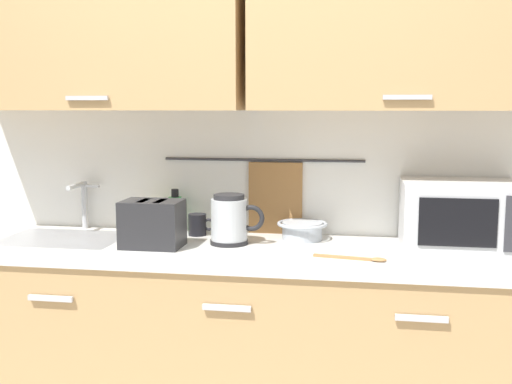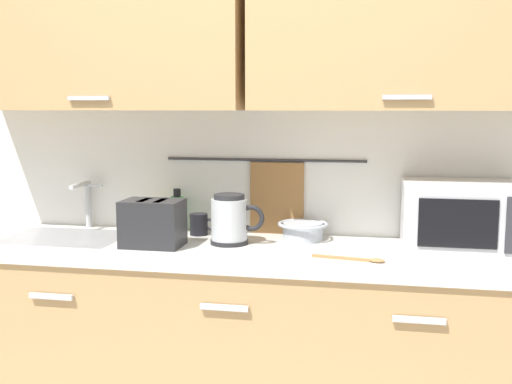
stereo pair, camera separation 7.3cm
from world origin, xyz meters
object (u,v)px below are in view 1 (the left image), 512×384
object	(u,v)px
mixing_bowl	(302,229)
wooden_spoon	(359,258)
dish_soap_bottle	(175,213)
microwave	(460,215)
toaster	(152,224)
electric_kettle	(230,220)
mug_by_kettle	(198,225)
mug_near_sink	(151,225)

from	to	relation	value
mixing_bowl	wooden_spoon	size ratio (longest dim) A/B	0.78
dish_soap_bottle	mixing_bowl	xyz separation A→B (m)	(0.58, -0.08, -0.04)
microwave	toaster	bearing A→B (deg)	-171.53
dish_soap_bottle	toaster	size ratio (longest dim) A/B	0.77
electric_kettle	mug_by_kettle	distance (m)	0.24
dish_soap_bottle	mug_by_kettle	distance (m)	0.14
wooden_spoon	mug_near_sink	bearing A→B (deg)	161.80
microwave	electric_kettle	bearing A→B (deg)	-175.16
toaster	mug_by_kettle	distance (m)	0.29
dish_soap_bottle	wooden_spoon	distance (m)	0.92
microwave	dish_soap_bottle	xyz separation A→B (m)	(-1.22, 0.13, -0.05)
electric_kettle	mug_by_kettle	xyz separation A→B (m)	(-0.18, 0.15, -0.05)
electric_kettle	wooden_spoon	size ratio (longest dim) A/B	0.82
microwave	wooden_spoon	bearing A→B (deg)	-146.27
mug_near_sink	toaster	world-z (taller)	toaster
electric_kettle	toaster	bearing A→B (deg)	-160.85
microwave	mug_by_kettle	xyz separation A→B (m)	(-1.10, 0.07, -0.09)
microwave	mug_near_sink	xyz separation A→B (m)	(-1.30, 0.03, -0.09)
mixing_bowl	toaster	xyz separation A→B (m)	(-0.59, -0.23, 0.05)
microwave	mug_by_kettle	size ratio (longest dim) A/B	3.83
microwave	toaster	distance (m)	1.24
electric_kettle	toaster	distance (m)	0.32
mixing_bowl	electric_kettle	bearing A→B (deg)	-155.53
dish_soap_bottle	toaster	world-z (taller)	dish_soap_bottle
mug_near_sink	mixing_bowl	bearing A→B (deg)	1.64
toaster	dish_soap_bottle	bearing A→B (deg)	89.69
dish_soap_bottle	mug_by_kettle	world-z (taller)	dish_soap_bottle
wooden_spoon	mixing_bowl	bearing A→B (deg)	127.16
mug_near_sink	mug_by_kettle	size ratio (longest dim) A/B	1.00
mug_by_kettle	mug_near_sink	bearing A→B (deg)	-169.48
toaster	wooden_spoon	size ratio (longest dim) A/B	0.93
microwave	mixing_bowl	bearing A→B (deg)	175.33
electric_kettle	wooden_spoon	bearing A→B (deg)	-19.54
mug_near_sink	wooden_spoon	world-z (taller)	mug_near_sink
mug_by_kettle	wooden_spoon	distance (m)	0.78
microwave	wooden_spoon	xyz separation A→B (m)	(-0.40, -0.27, -0.13)
microwave	mug_near_sink	size ratio (longest dim) A/B	3.83
dish_soap_bottle	mug_near_sink	size ratio (longest dim) A/B	1.63
dish_soap_bottle	mug_by_kettle	bearing A→B (deg)	-25.61
toaster	mug_by_kettle	size ratio (longest dim) A/B	2.13
mug_near_sink	toaster	distance (m)	0.23
dish_soap_bottle	toaster	xyz separation A→B (m)	(-0.00, -0.31, 0.01)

